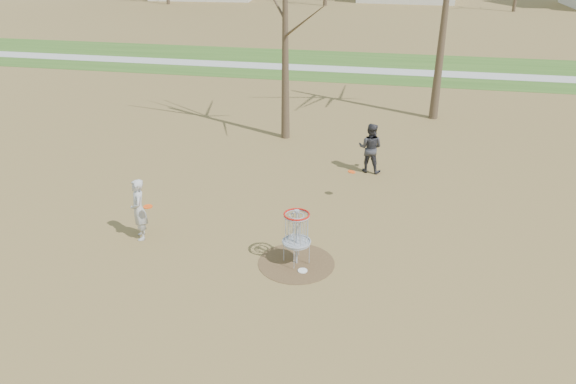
{
  "coord_description": "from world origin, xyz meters",
  "views": [
    {
      "loc": [
        2.0,
        -10.98,
        7.09
      ],
      "look_at": [
        -0.5,
        1.5,
        1.1
      ],
      "focal_mm": 35.0,
      "sensor_mm": 36.0,
      "label": 1
    }
  ],
  "objects_px": {
    "player_throwing": "(370,148)",
    "player_standing": "(139,210)",
    "disc_golf_basket": "(297,229)",
    "disc_grounded": "(303,271)"
  },
  "relations": [
    {
      "from": "player_standing",
      "to": "disc_golf_basket",
      "type": "height_order",
      "value": "player_standing"
    },
    {
      "from": "player_standing",
      "to": "player_throwing",
      "type": "height_order",
      "value": "player_throwing"
    },
    {
      "from": "player_throwing",
      "to": "disc_grounded",
      "type": "distance_m",
      "value": 6.31
    },
    {
      "from": "player_throwing",
      "to": "disc_grounded",
      "type": "height_order",
      "value": "player_throwing"
    },
    {
      "from": "player_standing",
      "to": "disc_grounded",
      "type": "distance_m",
      "value": 4.39
    },
    {
      "from": "player_throwing",
      "to": "disc_golf_basket",
      "type": "distance_m",
      "value": 5.99
    },
    {
      "from": "player_throwing",
      "to": "player_standing",
      "type": "bearing_deg",
      "value": 56.28
    },
    {
      "from": "disc_grounded",
      "to": "disc_golf_basket",
      "type": "bearing_deg",
      "value": 122.68
    },
    {
      "from": "player_standing",
      "to": "disc_golf_basket",
      "type": "distance_m",
      "value": 4.07
    },
    {
      "from": "player_standing",
      "to": "disc_golf_basket",
      "type": "bearing_deg",
      "value": 56.62
    }
  ]
}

